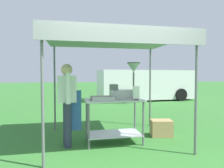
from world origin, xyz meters
TOP-DOWN VIEW (x-y plane):
  - ground_plane at (0.00, 6.00)m, footprint 70.00×70.00m
  - stall_canopy at (0.07, 1.48)m, footprint 2.73×2.27m
  - donut_cart at (0.07, 1.38)m, footprint 1.18×0.64m
  - donut_tray at (-0.17, 1.29)m, footprint 0.48×0.31m
  - donut_fryer at (0.34, 1.45)m, footprint 0.64×0.28m
  - menu_sign at (0.47, 1.15)m, footprint 0.13×0.05m
  - vendor at (-0.86, 1.40)m, footprint 0.46×0.54m
  - supply_crate at (1.23, 1.61)m, footprint 0.52×0.40m
  - van_white at (3.36, 8.19)m, footprint 5.47×2.36m

SIDE VIEW (x-z plane):
  - ground_plane at x=0.00m, z-range 0.00..0.00m
  - supply_crate at x=1.23m, z-range 0.00..0.37m
  - donut_cart at x=0.07m, z-range 0.18..1.09m
  - van_white at x=3.36m, z-range 0.03..1.72m
  - vendor at x=-0.86m, z-range 0.10..1.71m
  - donut_tray at x=-0.17m, z-range 0.89..0.96m
  - menu_sign at x=0.47m, z-range 0.88..1.16m
  - donut_fryer at x=0.34m, z-range 0.80..1.56m
  - stall_canopy at x=0.07m, z-range 1.00..3.17m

